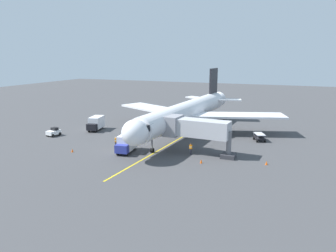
{
  "coord_description": "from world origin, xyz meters",
  "views": [
    {
      "loc": [
        -17.92,
        57.69,
        14.27
      ],
      "look_at": [
        1.33,
        10.21,
        3.0
      ],
      "focal_mm": 34.35,
      "sensor_mm": 36.0,
      "label": 1
    }
  ],
  "objects_px": {
    "jet_bridge": "(192,128)",
    "ground_crew_wing_walker": "(191,149)",
    "airplane": "(187,112)",
    "box_truck_starboard_side": "(96,123)",
    "ground_crew_marshaller": "(116,142)",
    "safety_cone_nose_right": "(266,163)",
    "safety_cone_nose_left": "(201,161)",
    "baggage_cart_rear_apron": "(259,137)",
    "safety_cone_wing_port": "(72,150)",
    "box_truck_near_nose": "(126,143)",
    "tug_portside": "(54,132)"
  },
  "relations": [
    {
      "from": "jet_bridge",
      "to": "safety_cone_nose_left",
      "type": "bearing_deg",
      "value": 123.52
    },
    {
      "from": "jet_bridge",
      "to": "safety_cone_nose_right",
      "type": "xyz_separation_m",
      "value": [
        -10.97,
        1.47,
        -3.49
      ]
    },
    {
      "from": "safety_cone_wing_port",
      "to": "ground_crew_marshaller",
      "type": "bearing_deg",
      "value": -134.8
    },
    {
      "from": "ground_crew_marshaller",
      "to": "safety_cone_nose_right",
      "type": "relative_size",
      "value": 3.11
    },
    {
      "from": "ground_crew_wing_walker",
      "to": "box_truck_starboard_side",
      "type": "height_order",
      "value": "box_truck_starboard_side"
    },
    {
      "from": "airplane",
      "to": "box_truck_starboard_side",
      "type": "distance_m",
      "value": 18.02
    },
    {
      "from": "airplane",
      "to": "ground_crew_marshaller",
      "type": "xyz_separation_m",
      "value": [
        7.44,
        13.31,
        -3.12
      ]
    },
    {
      "from": "box_truck_near_nose",
      "to": "safety_cone_nose_left",
      "type": "bearing_deg",
      "value": 176.6
    },
    {
      "from": "box_truck_starboard_side",
      "to": "safety_cone_nose_right",
      "type": "xyz_separation_m",
      "value": [
        -32.87,
        8.66,
        -1.11
      ]
    },
    {
      "from": "box_truck_near_nose",
      "to": "box_truck_starboard_side",
      "type": "xyz_separation_m",
      "value": [
        12.71,
        -10.55,
        0.0
      ]
    },
    {
      "from": "ground_crew_wing_walker",
      "to": "safety_cone_nose_left",
      "type": "xyz_separation_m",
      "value": [
        -2.54,
        3.19,
        -0.61
      ]
    },
    {
      "from": "tug_portside",
      "to": "box_truck_near_nose",
      "type": "bearing_deg",
      "value": 167.35
    },
    {
      "from": "tug_portside",
      "to": "box_truck_starboard_side",
      "type": "distance_m",
      "value": 8.09
    },
    {
      "from": "jet_bridge",
      "to": "box_truck_starboard_side",
      "type": "relative_size",
      "value": 2.35
    },
    {
      "from": "tug_portside",
      "to": "airplane",
      "type": "bearing_deg",
      "value": -152.97
    },
    {
      "from": "baggage_cart_rear_apron",
      "to": "safety_cone_wing_port",
      "type": "bearing_deg",
      "value": 34.26
    },
    {
      "from": "box_truck_near_nose",
      "to": "safety_cone_nose_left",
      "type": "distance_m",
      "value": 11.96
    },
    {
      "from": "box_truck_starboard_side",
      "to": "safety_cone_nose_right",
      "type": "height_order",
      "value": "box_truck_starboard_side"
    },
    {
      "from": "jet_bridge",
      "to": "tug_portside",
      "type": "height_order",
      "value": "jet_bridge"
    },
    {
      "from": "safety_cone_nose_right",
      "to": "airplane",
      "type": "bearing_deg",
      "value": -39.97
    },
    {
      "from": "safety_cone_wing_port",
      "to": "safety_cone_nose_left",
      "type": "bearing_deg",
      "value": -173.01
    },
    {
      "from": "tug_portside",
      "to": "safety_cone_wing_port",
      "type": "xyz_separation_m",
      "value": [
        -9.61,
        6.96,
        -0.43
      ]
    },
    {
      "from": "ground_crew_marshaller",
      "to": "safety_cone_nose_right",
      "type": "distance_m",
      "value": 23.05
    },
    {
      "from": "ground_crew_marshaller",
      "to": "baggage_cart_rear_apron",
      "type": "distance_m",
      "value": 24.2
    },
    {
      "from": "baggage_cart_rear_apron",
      "to": "box_truck_near_nose",
      "type": "bearing_deg",
      "value": 38.6
    },
    {
      "from": "jet_bridge",
      "to": "ground_crew_wing_walker",
      "type": "distance_m",
      "value": 3.01
    },
    {
      "from": "safety_cone_nose_right",
      "to": "box_truck_starboard_side",
      "type": "bearing_deg",
      "value": -14.76
    },
    {
      "from": "jet_bridge",
      "to": "safety_cone_nose_left",
      "type": "distance_m",
      "value": 6.0
    },
    {
      "from": "airplane",
      "to": "baggage_cart_rear_apron",
      "type": "relative_size",
      "value": 13.71
    },
    {
      "from": "box_truck_starboard_side",
      "to": "safety_cone_nose_left",
      "type": "distance_m",
      "value": 27.08
    },
    {
      "from": "airplane",
      "to": "tug_portside",
      "type": "height_order",
      "value": "airplane"
    },
    {
      "from": "tug_portside",
      "to": "safety_cone_nose_right",
      "type": "bearing_deg",
      "value": 176.98
    },
    {
      "from": "box_truck_starboard_side",
      "to": "safety_cone_wing_port",
      "type": "distance_m",
      "value": 14.62
    },
    {
      "from": "box_truck_near_nose",
      "to": "safety_cone_wing_port",
      "type": "distance_m",
      "value": 8.28
    },
    {
      "from": "box_truck_near_nose",
      "to": "safety_cone_wing_port",
      "type": "xyz_separation_m",
      "value": [
        7.6,
        3.09,
        -1.11
      ]
    },
    {
      "from": "box_truck_near_nose",
      "to": "baggage_cart_rear_apron",
      "type": "bearing_deg",
      "value": -141.4
    },
    {
      "from": "ground_crew_wing_walker",
      "to": "safety_cone_nose_left",
      "type": "relative_size",
      "value": 3.11
    },
    {
      "from": "airplane",
      "to": "safety_cone_nose_right",
      "type": "bearing_deg",
      "value": 140.03
    },
    {
      "from": "baggage_cart_rear_apron",
      "to": "safety_cone_nose_left",
      "type": "distance_m",
      "value": 16.06
    },
    {
      "from": "airplane",
      "to": "tug_portside",
      "type": "bearing_deg",
      "value": 27.03
    },
    {
      "from": "ground_crew_marshaller",
      "to": "ground_crew_wing_walker",
      "type": "xyz_separation_m",
      "value": [
        -12.22,
        -0.83,
        0.0
      ]
    },
    {
      "from": "ground_crew_wing_walker",
      "to": "safety_cone_nose_left",
      "type": "height_order",
      "value": "ground_crew_wing_walker"
    },
    {
      "from": "ground_crew_marshaller",
      "to": "safety_cone_wing_port",
      "type": "distance_m",
      "value": 6.72
    },
    {
      "from": "ground_crew_wing_walker",
      "to": "safety_cone_nose_left",
      "type": "distance_m",
      "value": 4.13
    },
    {
      "from": "jet_bridge",
      "to": "ground_crew_wing_walker",
      "type": "relative_size",
      "value": 6.71
    },
    {
      "from": "safety_cone_wing_port",
      "to": "box_truck_starboard_side",
      "type": "bearing_deg",
      "value": -69.47
    },
    {
      "from": "airplane",
      "to": "safety_cone_nose_left",
      "type": "distance_m",
      "value": 17.7
    },
    {
      "from": "tug_portside",
      "to": "ground_crew_marshaller",
      "type": "bearing_deg",
      "value": 171.25
    },
    {
      "from": "tug_portside",
      "to": "safety_cone_nose_left",
      "type": "distance_m",
      "value": 29.45
    },
    {
      "from": "tug_portside",
      "to": "safety_cone_nose_right",
      "type": "distance_m",
      "value": 37.42
    }
  ]
}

